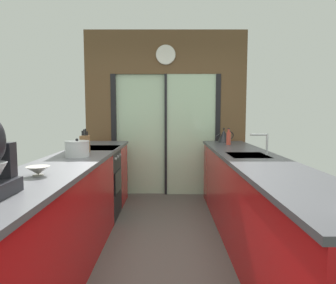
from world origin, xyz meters
name	(u,v)px	position (x,y,z in m)	size (l,w,h in m)	color
ground_plane	(166,237)	(0.00, 0.60, -0.01)	(5.04, 7.60, 0.02)	#4C4742
back_wall_unit	(167,103)	(0.00, 2.40, 1.53)	(2.64, 0.12, 2.70)	brown
left_counter_run	(69,209)	(-0.91, 0.13, 0.47)	(0.62, 3.80, 0.92)	#AD0C0F
right_counter_run	(257,204)	(0.91, 0.30, 0.46)	(0.62, 3.80, 0.92)	#AD0C0F
sink_faucet	(265,140)	(1.05, 0.55, 1.08)	(0.19, 0.02, 0.23)	#B7BABC
oven_range	(97,183)	(-0.91, 1.25, 0.46)	(0.60, 0.60, 0.92)	black
mixing_bowl	(40,170)	(-0.89, -0.52, 0.96)	(0.17, 0.17, 0.07)	gray
knife_block	(86,144)	(-0.89, 0.71, 1.02)	(0.08, 0.14, 0.27)	brown
stock_pot	(79,149)	(-0.89, 0.42, 1.00)	(0.24, 0.24, 0.19)	#B7BABC
kettle	(225,136)	(0.89, 1.97, 1.02)	(0.28, 0.19, 0.22)	black
soap_bottle	(230,138)	(0.89, 1.60, 1.02)	(0.06, 0.06, 0.23)	#B23D2D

